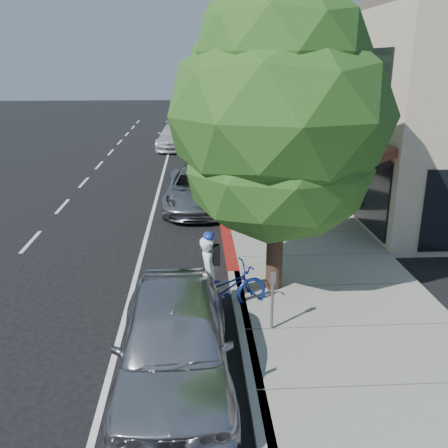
{
  "coord_description": "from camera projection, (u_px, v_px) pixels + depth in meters",
  "views": [
    {
      "loc": [
        -0.96,
        -13.09,
        5.47
      ],
      "look_at": [
        -0.24,
        -0.65,
        1.35
      ],
      "focal_mm": 40.0,
      "sensor_mm": 36.0,
      "label": 1
    }
  ],
  "objects": [
    {
      "name": "ground",
      "position": [
        231.0,
        262.0,
        14.17
      ],
      "size": [
        120.0,
        120.0,
        0.0
      ],
      "primitive_type": "plane",
      "color": "black",
      "rests_on": "ground"
    },
    {
      "name": "street_tree_0",
      "position": [
        279.0,
        118.0,
        10.99
      ],
      "size": [
        5.08,
        5.08,
        7.14
      ],
      "color": "black",
      "rests_on": "ground"
    },
    {
      "name": "street_tree_4",
      "position": [
        221.0,
        77.0,
        33.72
      ],
      "size": [
        4.13,
        4.13,
        6.96
      ],
      "color": "black",
      "rests_on": "ground"
    },
    {
      "name": "dark_suv_far",
      "position": [
        201.0,
        130.0,
        34.88
      ],
      "size": [
        2.18,
        4.8,
        1.6
      ],
      "primitive_type": "imported",
      "rotation": [
        0.0,
        0.0,
        0.06
      ],
      "color": "black",
      "rests_on": "ground"
    },
    {
      "name": "storefront_building",
      "position": [
        366.0,
        93.0,
        30.67
      ],
      "size": [
        10.0,
        36.0,
        7.0
      ],
      "primitive_type": "cube",
      "color": "beige",
      "rests_on": "ground"
    },
    {
      "name": "sidewalk",
      "position": [
        270.0,
        189.0,
        21.86
      ],
      "size": [
        4.6,
        56.0,
        0.15
      ],
      "primitive_type": "cube",
      "color": "gray",
      "rests_on": "ground"
    },
    {
      "name": "near_car_a",
      "position": [
        174.0,
        341.0,
        8.62
      ],
      "size": [
        2.05,
        4.91,
        1.66
      ],
      "primitive_type": "imported",
      "rotation": [
        0.0,
        0.0,
        0.02
      ],
      "color": "#AEADB2",
      "rests_on": "ground"
    },
    {
      "name": "street_tree_5",
      "position": [
        217.0,
        76.0,
        39.45
      ],
      "size": [
        4.87,
        4.87,
        7.02
      ],
      "color": "black",
      "rests_on": "ground"
    },
    {
      "name": "bicycle",
      "position": [
        223.0,
        290.0,
        11.17
      ],
      "size": [
        2.27,
        1.47,
        1.13
      ],
      "primitive_type": "imported",
      "rotation": [
        0.0,
        0.0,
        1.94
      ],
      "color": "navy",
      "rests_on": "ground"
    },
    {
      "name": "silver_suv",
      "position": [
        197.0,
        190.0,
        19.11
      ],
      "size": [
        2.61,
        5.3,
        1.45
      ],
      "primitive_type": "imported",
      "rotation": [
        0.0,
        0.0,
        -0.04
      ],
      "color": "#99999D",
      "rests_on": "ground"
    },
    {
      "name": "pedestrian",
      "position": [
        322.0,
        184.0,
        18.8
      ],
      "size": [
        0.84,
        0.66,
        1.71
      ],
      "primitive_type": "imported",
      "rotation": [
        0.0,
        0.0,
        3.15
      ],
      "color": "black",
      "rests_on": "sidewalk"
    },
    {
      "name": "street_tree_2",
      "position": [
        236.0,
        85.0,
        22.33
      ],
      "size": [
        4.87,
        4.87,
        7.23
      ],
      "color": "black",
      "rests_on": "ground"
    },
    {
      "name": "dark_sedan",
      "position": [
        205.0,
        165.0,
        23.54
      ],
      "size": [
        2.02,
        4.66,
        1.49
      ],
      "primitive_type": "imported",
      "rotation": [
        0.0,
        0.0,
        0.1
      ],
      "color": "black",
      "rests_on": "ground"
    },
    {
      "name": "white_pickup",
      "position": [
        176.0,
        136.0,
        32.11
      ],
      "size": [
        2.48,
        5.37,
        1.52
      ],
      "primitive_type": "imported",
      "rotation": [
        0.0,
        0.0,
        -0.07
      ],
      "color": "silver",
      "rests_on": "ground"
    },
    {
      "name": "curb",
      "position": [
        218.0,
        190.0,
        21.73
      ],
      "size": [
        0.3,
        56.0,
        0.15
      ],
      "primitive_type": "cube",
      "color": "#9E998E",
      "rests_on": "ground"
    },
    {
      "name": "curb_red_segment",
      "position": [
        229.0,
        247.0,
        15.1
      ],
      "size": [
        0.32,
        4.0,
        0.15
      ],
      "primitive_type": "cube",
      "color": "maroon",
      "rests_on": "ground"
    },
    {
      "name": "street_tree_1",
      "position": [
        250.0,
        78.0,
        16.49
      ],
      "size": [
        4.39,
        4.39,
        7.77
      ],
      "color": "black",
      "rests_on": "ground"
    },
    {
      "name": "street_tree_3",
      "position": [
        227.0,
        76.0,
        27.96
      ],
      "size": [
        4.62,
        4.62,
        7.43
      ],
      "color": "black",
      "rests_on": "ground"
    },
    {
      "name": "cyclist",
      "position": [
        209.0,
        274.0,
        11.22
      ],
      "size": [
        0.44,
        0.65,
        1.76
      ],
      "primitive_type": "imported",
      "rotation": [
        0.0,
        0.0,
        1.55
      ],
      "color": "white",
      "rests_on": "ground"
    }
  ]
}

